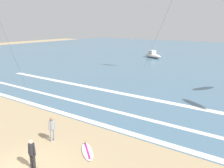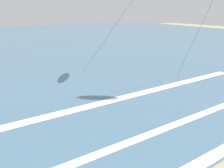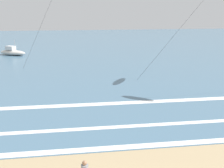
# 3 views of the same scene
# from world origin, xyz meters

# --- Properties ---
(ocean_surface) EXTENTS (140.00, 90.00, 0.01)m
(ocean_surface) POSITION_xyz_m (0.00, 51.42, 0.01)
(ocean_surface) COLOR slate
(ocean_surface) RESTS_ON ground
(wave_foam_shoreline) EXTENTS (41.81, 0.57, 0.01)m
(wave_foam_shoreline) POSITION_xyz_m (0.73, 6.82, 0.01)
(wave_foam_shoreline) COLOR white
(wave_foam_shoreline) RESTS_ON ocean_surface
(wave_foam_mid_break) EXTENTS (41.64, 0.50, 0.01)m
(wave_foam_mid_break) POSITION_xyz_m (-1.24, 9.63, 0.01)
(wave_foam_mid_break) COLOR white
(wave_foam_mid_break) RESTS_ON ocean_surface
(wave_foam_outer_break) EXTENTS (40.54, 0.77, 0.01)m
(wave_foam_outer_break) POSITION_xyz_m (-1.82, 14.37, 0.01)
(wave_foam_outer_break) COLOR white
(wave_foam_outer_break) RESTS_ON ocean_surface
(offshore_boat) EXTENTS (5.38, 4.00, 2.70)m
(offshore_boat) POSITION_xyz_m (-12.73, 41.37, 0.55)
(offshore_boat) COLOR beige
(offshore_boat) RESTS_ON ground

